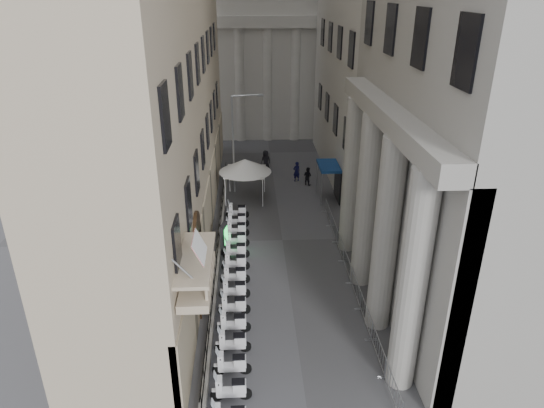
{
  "coord_description": "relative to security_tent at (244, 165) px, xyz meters",
  "views": [
    {
      "loc": [
        -2.18,
        -10.05,
        15.96
      ],
      "look_at": [
        -0.91,
        15.32,
        4.5
      ],
      "focal_mm": 32.0,
      "sensor_mm": 36.0,
      "label": 1
    }
  ],
  "objects": [
    {
      "name": "iron_fence",
      "position": [
        -1.67,
        -8.6,
        -2.86
      ],
      "size": [
        0.3,
        28.0,
        1.4
      ],
      "primitive_type": null,
      "color": "black",
      "rests_on": "ground"
    },
    {
      "name": "blue_awning",
      "position": [
        6.78,
        -0.6,
        -2.86
      ],
      "size": [
        1.6,
        3.0,
        3.0
      ],
      "primitive_type": null,
      "color": "navy",
      "rests_on": "ground"
    },
    {
      "name": "flag",
      "position": [
        -1.37,
        -21.6,
        -2.86
      ],
      "size": [
        1.0,
        1.4,
        8.2
      ],
      "primitive_type": null,
      "color": "#9E0C11",
      "rests_on": "ground"
    },
    {
      "name": "scooter_1",
      "position": [
        -0.49,
        -21.32,
        -2.86
      ],
      "size": [
        1.4,
        0.57,
        1.5
      ],
      "primitive_type": null,
      "rotation": [
        0.0,
        0.0,
        1.58
      ],
      "color": "white",
      "rests_on": "ground"
    },
    {
      "name": "scooter_2",
      "position": [
        -0.49,
        -19.86,
        -2.86
      ],
      "size": [
        1.4,
        0.57,
        1.5
      ],
      "primitive_type": null,
      "rotation": [
        0.0,
        0.0,
        1.58
      ],
      "color": "white",
      "rests_on": "ground"
    },
    {
      "name": "scooter_3",
      "position": [
        -0.49,
        -18.39,
        -2.86
      ],
      "size": [
        1.4,
        0.57,
        1.5
      ],
      "primitive_type": null,
      "rotation": [
        0.0,
        0.0,
        1.58
      ],
      "color": "white",
      "rests_on": "ground"
    },
    {
      "name": "scooter_4",
      "position": [
        -0.49,
        -16.93,
        -2.86
      ],
      "size": [
        1.4,
        0.57,
        1.5
      ],
      "primitive_type": null,
      "rotation": [
        0.0,
        0.0,
        1.58
      ],
      "color": "white",
      "rests_on": "ground"
    },
    {
      "name": "scooter_5",
      "position": [
        -0.49,
        -15.46,
        -2.86
      ],
      "size": [
        1.4,
        0.57,
        1.5
      ],
      "primitive_type": null,
      "rotation": [
        0.0,
        0.0,
        1.58
      ],
      "color": "white",
      "rests_on": "ground"
    },
    {
      "name": "scooter_6",
      "position": [
        -0.49,
        -14.0,
        -2.86
      ],
      "size": [
        1.4,
        0.57,
        1.5
      ],
      "primitive_type": null,
      "rotation": [
        0.0,
        0.0,
        1.58
      ],
      "color": "white",
      "rests_on": "ground"
    },
    {
      "name": "scooter_7",
      "position": [
        -0.49,
        -12.53,
        -2.86
      ],
      "size": [
        1.4,
        0.57,
        1.5
      ],
      "primitive_type": null,
      "rotation": [
        0.0,
        0.0,
        1.58
      ],
      "color": "white",
      "rests_on": "ground"
    },
    {
      "name": "scooter_8",
      "position": [
        -0.49,
        -11.07,
        -2.86
      ],
      "size": [
        1.4,
        0.57,
        1.5
      ],
      "primitive_type": null,
      "rotation": [
        0.0,
        0.0,
        1.58
      ],
      "color": "white",
      "rests_on": "ground"
    },
    {
      "name": "scooter_9",
      "position": [
        -0.49,
        -9.6,
        -2.86
      ],
      "size": [
        1.4,
        0.57,
        1.5
      ],
      "primitive_type": null,
      "rotation": [
        0.0,
        0.0,
        1.58
      ],
      "color": "white",
      "rests_on": "ground"
    },
    {
      "name": "scooter_10",
      "position": [
        -0.49,
        -8.14,
        -2.86
      ],
      "size": [
        1.4,
        0.57,
        1.5
      ],
      "primitive_type": null,
      "rotation": [
        0.0,
        0.0,
        1.58
      ],
      "color": "white",
      "rests_on": "ground"
    },
    {
      "name": "scooter_11",
      "position": [
        -0.49,
        -6.67,
        -2.86
      ],
      "size": [
        1.4,
        0.57,
        1.5
      ],
      "primitive_type": null,
      "rotation": [
        0.0,
        0.0,
        1.58
      ],
      "color": "white",
      "rests_on": "ground"
    },
    {
      "name": "scooter_12",
      "position": [
        -0.49,
        -5.21,
        -2.86
      ],
      "size": [
        1.4,
        0.57,
        1.5
      ],
      "primitive_type": null,
      "rotation": [
        0.0,
        0.0,
        1.58
      ],
      "color": "white",
      "rests_on": "ground"
    },
    {
      "name": "scooter_13",
      "position": [
        -0.49,
        -3.74,
        -2.86
      ],
      "size": [
        1.4,
        0.57,
        1.5
      ],
      "primitive_type": null,
      "rotation": [
        0.0,
        0.0,
        1.58
      ],
      "color": "white",
      "rests_on": "ground"
    },
    {
      "name": "barrier_0",
      "position": [
        6.28,
        -21.65,
        -2.86
      ],
      "size": [
        0.6,
        2.4,
        1.1
      ],
      "primitive_type": null,
      "color": "#A5A7AD",
      "rests_on": "ground"
    },
    {
      "name": "barrier_1",
      "position": [
        6.28,
        -19.15,
        -2.86
      ],
      "size": [
        0.6,
        2.4,
        1.1
      ],
      "primitive_type": null,
      "color": "#A5A7AD",
      "rests_on": "ground"
    },
    {
      "name": "barrier_2",
      "position": [
        6.28,
        -16.65,
        -2.86
      ],
      "size": [
        0.6,
        2.4,
        1.1
      ],
      "primitive_type": null,
      "color": "#A5A7AD",
      "rests_on": "ground"
    },
    {
      "name": "barrier_3",
      "position": [
        6.28,
        -14.15,
        -2.86
      ],
      "size": [
        0.6,
        2.4,
        1.1
      ],
      "primitive_type": null,
      "color": "#A5A7AD",
      "rests_on": "ground"
    },
    {
      "name": "barrier_4",
      "position": [
        6.28,
        -11.65,
        -2.86
      ],
      "size": [
        0.6,
        2.4,
        1.1
      ],
      "primitive_type": null,
      "color": "#A5A7AD",
      "rests_on": "ground"
    },
    {
      "name": "barrier_5",
      "position": [
        6.28,
        -9.15,
        -2.86
      ],
      "size": [
        0.6,
        2.4,
        1.1
      ],
      "primitive_type": null,
      "color": "#A5A7AD",
      "rests_on": "ground"
    },
    {
      "name": "barrier_6",
      "position": [
        6.28,
        -6.65,
        -2.86
      ],
      "size": [
        0.6,
        2.4,
        1.1
      ],
      "primitive_type": null,
      "color": "#A5A7AD",
      "rests_on": "ground"
    },
    {
      "name": "barrier_7",
      "position": [
        6.28,
        -4.15,
        -2.86
      ],
      "size": [
        0.6,
        2.4,
        1.1
      ],
      "primitive_type": null,
      "color": "#A5A7AD",
      "rests_on": "ground"
    },
    {
      "name": "security_tent",
      "position": [
        0.0,
        0.0,
        0.0
      ],
      "size": [
        4.21,
        4.21,
        3.42
      ],
      "color": "white",
      "rests_on": "ground"
    },
    {
      "name": "street_lamp",
      "position": [
        -0.51,
        1.46,
        2.0
      ],
      "size": [
        2.64,
        0.69,
        8.16
      ],
      "rotation": [
        0.0,
        0.0,
        0.19
      ],
      "color": "#909398",
      "rests_on": "ground"
    },
    {
      "name": "info_kiosk",
      "position": [
        -1.28,
        -8.75,
        -1.86
      ],
      "size": [
        0.49,
        0.97,
        1.97
      ],
      "rotation": [
        0.0,
        0.0,
        -0.23
      ],
      "color": "black",
      "rests_on": "ground"
    },
    {
      "name": "pedestrian_a",
      "position": [
        4.65,
        3.62,
        -1.96
      ],
      "size": [
        0.77,
        0.65,
        1.8
      ],
      "primitive_type": "imported",
      "rotation": [
        0.0,
        0.0,
        3.54
      ],
      "color": "#0C0D33",
      "rests_on": "ground"
    },
    {
      "name": "pedestrian_b",
      "position": [
        5.53,
        2.71,
        -2.06
      ],
      "size": [
        0.98,
        0.95,
        1.59
      ],
      "primitive_type": "imported",
      "rotation": [
        0.0,
        0.0,
        2.46
      ],
      "color": "black",
      "rests_on": "ground"
    },
    {
      "name": "pedestrian_c",
      "position": [
        2.01,
        6.37,
        -1.86
      ],
      "size": [
        1.15,
        0.98,
        1.99
      ],
      "primitive_type": "imported",
      "rotation": [
        0.0,
        0.0,
        3.56
      ],
      "color": "black",
      "rests_on": "ground"
    }
  ]
}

